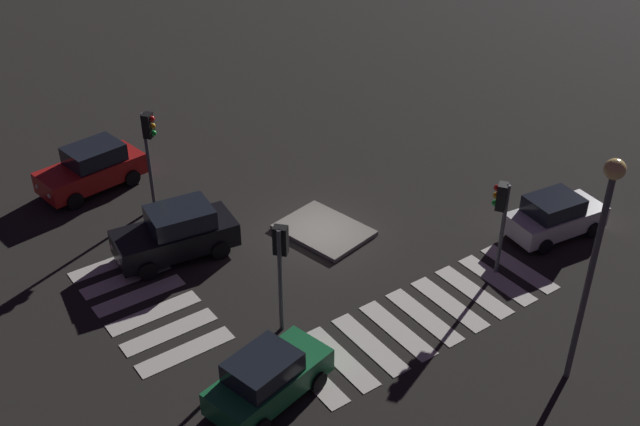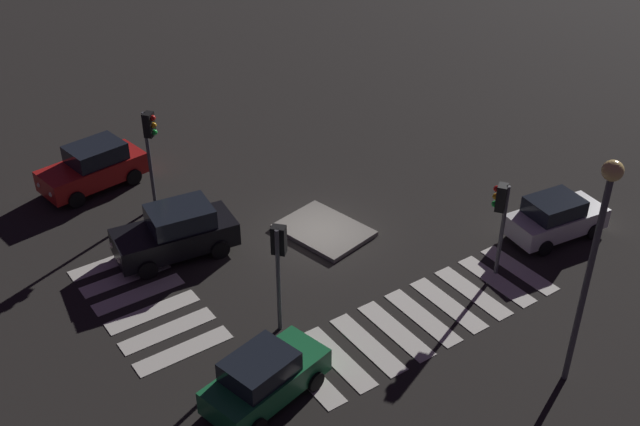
{
  "view_description": "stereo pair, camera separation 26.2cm",
  "coord_description": "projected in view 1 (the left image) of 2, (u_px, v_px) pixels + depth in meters",
  "views": [
    {
      "loc": [
        20.01,
        -14.25,
        16.7
      ],
      "look_at": [
        0.0,
        0.0,
        1.0
      ],
      "focal_mm": 43.38,
      "sensor_mm": 36.0,
      "label": 1
    },
    {
      "loc": [
        20.16,
        -14.03,
        16.7
      ],
      "look_at": [
        0.0,
        0.0,
        1.0
      ],
      "focal_mm": 43.38,
      "sensor_mm": 36.0,
      "label": 2
    }
  ],
  "objects": [
    {
      "name": "street_lamp",
      "position": [
        599.0,
        237.0,
        20.58
      ],
      "size": [
        0.56,
        0.56,
        7.43
      ],
      "color": "#47474C",
      "rests_on": "ground"
    },
    {
      "name": "car_red",
      "position": [
        92.0,
        168.0,
        32.2
      ],
      "size": [
        2.55,
        4.56,
        1.9
      ],
      "rotation": [
        0.0,
        0.0,
        -1.42
      ],
      "color": "red",
      "rests_on": "ground"
    },
    {
      "name": "car_green",
      "position": [
        268.0,
        378.0,
        22.08
      ],
      "size": [
        2.47,
        4.1,
        1.69
      ],
      "rotation": [
        0.0,
        0.0,
        1.8
      ],
      "color": "#196B38",
      "rests_on": "ground"
    },
    {
      "name": "car_white",
      "position": [
        555.0,
        216.0,
        29.28
      ],
      "size": [
        2.22,
        4.04,
        1.69
      ],
      "rotation": [
        0.0,
        0.0,
        1.44
      ],
      "color": "silver",
      "rests_on": "ground"
    },
    {
      "name": "ground_plane",
      "position": [
        320.0,
        235.0,
        29.69
      ],
      "size": [
        80.0,
        80.0,
        0.0
      ],
      "primitive_type": "plane",
      "color": "black"
    },
    {
      "name": "traffic_light_south",
      "position": [
        149.0,
        138.0,
        29.58
      ],
      "size": [
        0.53,
        0.54,
        4.22
      ],
      "rotation": [
        0.0,
        0.0,
        0.67
      ],
      "color": "#47474C",
      "rests_on": "ground"
    },
    {
      "name": "traffic_light_north",
      "position": [
        501.0,
        207.0,
        26.27
      ],
      "size": [
        0.53,
        0.54,
        3.61
      ],
      "rotation": [
        0.0,
        0.0,
        -2.55
      ],
      "color": "#47474C",
      "rests_on": "ground"
    },
    {
      "name": "car_black",
      "position": [
        176.0,
        233.0,
        28.1
      ],
      "size": [
        2.54,
        4.62,
        1.94
      ],
      "rotation": [
        0.0,
        0.0,
        -1.7
      ],
      "color": "black",
      "rests_on": "ground"
    },
    {
      "name": "traffic_light_east",
      "position": [
        281.0,
        253.0,
        23.67
      ],
      "size": [
        0.54,
        0.53,
        3.85
      ],
      "rotation": [
        0.0,
        0.0,
        2.3
      ],
      "color": "#47474C",
      "rests_on": "ground"
    },
    {
      "name": "traffic_island",
      "position": [
        324.0,
        230.0,
        29.8
      ],
      "size": [
        3.8,
        3.16,
        0.18
      ],
      "color": "gray",
      "rests_on": "ground"
    },
    {
      "name": "crosswalk_near",
      "position": [
        147.0,
        304.0,
        26.16
      ],
      "size": [
        6.45,
        3.2,
        0.02
      ],
      "color": "silver",
      "rests_on": "ground"
    },
    {
      "name": "crosswalk_side",
      "position": [
        424.0,
        317.0,
        25.61
      ],
      "size": [
        3.2,
        9.9,
        0.02
      ],
      "color": "silver",
      "rests_on": "ground"
    }
  ]
}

